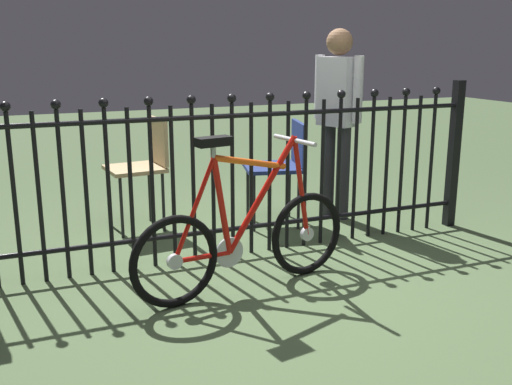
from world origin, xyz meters
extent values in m
plane|color=#485D3A|center=(0.00, 0.00, 0.00)|extent=(20.00, 20.00, 0.00)
cylinder|color=black|center=(-1.46, 0.64, 0.52)|extent=(0.03, 0.03, 1.04)
sphere|color=black|center=(-1.46, 0.64, 1.07)|extent=(0.06, 0.06, 0.06)
cylinder|color=black|center=(-1.33, 0.64, 0.52)|extent=(0.03, 0.03, 1.04)
cylinder|color=black|center=(-1.19, 0.64, 0.52)|extent=(0.03, 0.03, 1.04)
sphere|color=black|center=(-1.19, 0.64, 1.07)|extent=(0.06, 0.06, 0.06)
cylinder|color=black|center=(-1.06, 0.64, 0.52)|extent=(0.03, 0.03, 1.04)
cylinder|color=black|center=(-0.92, 0.64, 0.52)|extent=(0.03, 0.03, 1.04)
sphere|color=black|center=(-0.92, 0.64, 1.07)|extent=(0.06, 0.06, 0.06)
cylinder|color=black|center=(-0.79, 0.64, 0.52)|extent=(0.03, 0.03, 1.04)
cylinder|color=black|center=(-0.65, 0.64, 0.52)|extent=(0.03, 0.03, 1.04)
sphere|color=black|center=(-0.65, 0.64, 1.07)|extent=(0.06, 0.06, 0.06)
cylinder|color=black|center=(-0.51, 0.64, 0.52)|extent=(0.03, 0.03, 1.04)
cylinder|color=black|center=(-0.38, 0.64, 0.52)|extent=(0.03, 0.03, 1.04)
sphere|color=black|center=(-0.38, 0.64, 1.07)|extent=(0.06, 0.06, 0.06)
cylinder|color=black|center=(-0.24, 0.64, 0.52)|extent=(0.03, 0.03, 1.04)
cylinder|color=black|center=(-0.11, 0.64, 0.52)|extent=(0.03, 0.03, 1.04)
sphere|color=black|center=(-0.11, 0.64, 1.07)|extent=(0.06, 0.06, 0.06)
cylinder|color=black|center=(0.03, 0.64, 0.52)|extent=(0.03, 0.03, 1.04)
cylinder|color=black|center=(0.17, 0.64, 0.52)|extent=(0.03, 0.03, 1.04)
sphere|color=black|center=(0.17, 0.64, 1.07)|extent=(0.06, 0.06, 0.06)
cylinder|color=black|center=(0.30, 0.64, 0.52)|extent=(0.03, 0.03, 1.04)
cylinder|color=black|center=(0.44, 0.64, 0.52)|extent=(0.03, 0.03, 1.04)
sphere|color=black|center=(0.44, 0.64, 1.07)|extent=(0.06, 0.06, 0.06)
cylinder|color=black|center=(0.57, 0.64, 0.52)|extent=(0.03, 0.03, 1.04)
cylinder|color=black|center=(0.71, 0.64, 0.52)|extent=(0.03, 0.03, 1.04)
sphere|color=black|center=(0.71, 0.64, 1.07)|extent=(0.06, 0.06, 0.06)
cylinder|color=black|center=(0.85, 0.64, 0.52)|extent=(0.03, 0.03, 1.04)
cylinder|color=black|center=(0.98, 0.64, 0.52)|extent=(0.03, 0.03, 1.04)
sphere|color=black|center=(0.98, 0.64, 1.07)|extent=(0.06, 0.06, 0.06)
cylinder|color=black|center=(1.12, 0.64, 0.52)|extent=(0.03, 0.03, 1.04)
cylinder|color=black|center=(1.25, 0.64, 0.52)|extent=(0.03, 0.03, 1.04)
sphere|color=black|center=(1.25, 0.64, 1.07)|extent=(0.06, 0.06, 0.06)
cylinder|color=black|center=(1.39, 0.64, 0.52)|extent=(0.03, 0.03, 1.04)
cylinder|color=black|center=(1.52, 0.64, 0.52)|extent=(0.03, 0.03, 1.04)
sphere|color=black|center=(1.52, 0.64, 1.07)|extent=(0.06, 0.06, 0.06)
cylinder|color=black|center=(0.00, 0.64, 0.19)|extent=(3.47, 0.03, 0.03)
cylinder|color=black|center=(0.00, 0.64, 0.96)|extent=(3.47, 0.03, 0.03)
cube|color=black|center=(1.74, 0.64, 0.57)|extent=(0.07, 0.07, 1.15)
torus|color=black|center=(-0.69, -0.02, 0.26)|extent=(0.53, 0.14, 0.53)
cylinder|color=silver|center=(-0.69, -0.02, 0.26)|extent=(0.09, 0.05, 0.09)
torus|color=black|center=(0.21, 0.15, 0.26)|extent=(0.53, 0.14, 0.53)
cylinder|color=silver|center=(0.21, 0.15, 0.26)|extent=(0.09, 0.05, 0.09)
cylinder|color=red|center=(-0.12, 0.09, 0.57)|extent=(0.48, 0.12, 0.65)
cylinder|color=#EA5914|center=(-0.20, 0.07, 0.76)|extent=(0.48, 0.12, 0.14)
cylinder|color=red|center=(-0.39, 0.04, 0.53)|extent=(0.13, 0.06, 0.57)
cylinder|color=red|center=(-0.52, 0.01, 0.26)|extent=(0.34, 0.09, 0.04)
cylinder|color=red|center=(-0.56, 0.01, 0.54)|extent=(0.28, 0.07, 0.56)
cylinder|color=red|center=(0.15, 0.14, 0.57)|extent=(0.14, 0.06, 0.63)
cylinder|color=silver|center=(0.10, 0.13, 0.87)|extent=(0.03, 0.03, 0.02)
cylinder|color=silver|center=(0.10, 0.13, 0.86)|extent=(0.10, 0.40, 0.03)
cylinder|color=silver|center=(-0.44, 0.03, 0.85)|extent=(0.03, 0.03, 0.07)
cube|color=black|center=(-0.44, 0.03, 0.90)|extent=(0.21, 0.12, 0.05)
cylinder|color=silver|center=(-0.35, 0.05, 0.25)|extent=(0.18, 0.04, 0.18)
cylinder|color=black|center=(-0.74, 1.31, 0.23)|extent=(0.02, 0.02, 0.47)
cylinder|color=black|center=(-0.78, 1.63, 0.23)|extent=(0.02, 0.02, 0.47)
cylinder|color=black|center=(-0.42, 1.34, 0.23)|extent=(0.02, 0.02, 0.47)
cylinder|color=black|center=(-0.45, 1.67, 0.23)|extent=(0.02, 0.02, 0.47)
cube|color=tan|center=(-0.60, 1.49, 0.48)|extent=(0.45, 0.45, 0.03)
cube|color=tan|center=(-0.40, 1.51, 0.69)|extent=(0.07, 0.39, 0.36)
cylinder|color=black|center=(0.23, 1.09, 0.23)|extent=(0.02, 0.02, 0.45)
cylinder|color=black|center=(0.31, 1.43, 0.23)|extent=(0.02, 0.02, 0.45)
cylinder|color=black|center=(0.57, 1.00, 0.23)|extent=(0.02, 0.02, 0.45)
cylinder|color=black|center=(0.65, 1.35, 0.23)|extent=(0.02, 0.02, 0.45)
cube|color=navy|center=(0.44, 1.22, 0.47)|extent=(0.53, 0.53, 0.03)
cube|color=navy|center=(0.64, 1.17, 0.66)|extent=(0.13, 0.41, 0.33)
cylinder|color=#2D2D33|center=(1.03, 1.13, 0.38)|extent=(0.11, 0.11, 0.77)
cylinder|color=#2D2D33|center=(0.98, 1.28, 0.38)|extent=(0.11, 0.11, 0.77)
cube|color=silver|center=(1.01, 1.20, 1.04)|extent=(0.27, 0.34, 0.55)
cylinder|color=silver|center=(1.08, 1.02, 1.07)|extent=(0.08, 0.08, 0.52)
cylinder|color=silver|center=(0.94, 1.39, 1.07)|extent=(0.08, 0.08, 0.52)
sphere|color=#8C6647|center=(1.01, 1.20, 1.43)|extent=(0.21, 0.21, 0.21)
camera|label=1|loc=(-1.44, -3.02, 1.42)|focal=41.88mm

